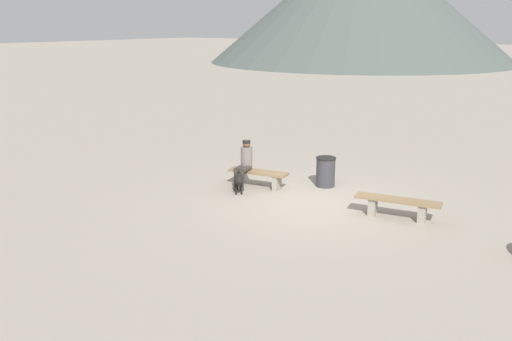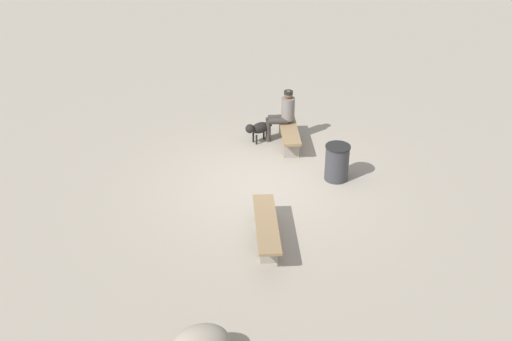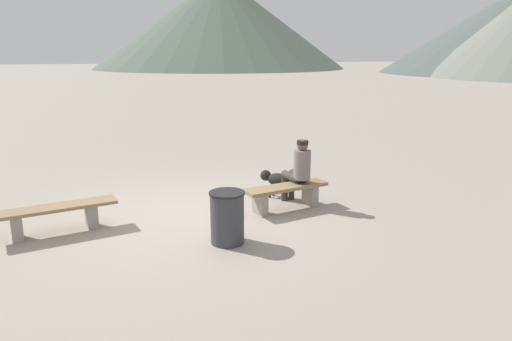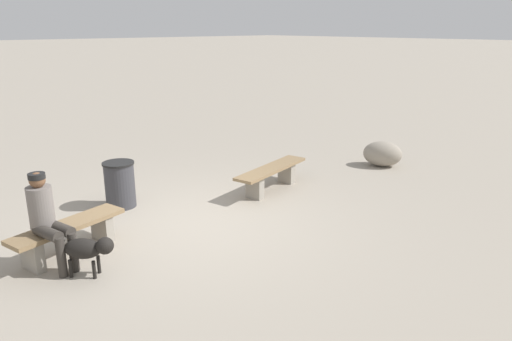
% 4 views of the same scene
% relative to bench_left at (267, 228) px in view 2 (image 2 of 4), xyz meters
% --- Properties ---
extents(ground, '(210.00, 210.00, 0.06)m').
position_rel_bench_left_xyz_m(ground, '(2.01, 0.29, -0.33)').
color(ground, '#9E9384').
extents(bench_left, '(1.89, 0.77, 0.44)m').
position_rel_bench_left_xyz_m(bench_left, '(0.00, 0.00, 0.00)').
color(bench_left, gray).
rests_on(bench_left, ground).
extents(bench_right, '(1.62, 0.72, 0.44)m').
position_rel_bench_left_xyz_m(bench_right, '(3.81, 0.02, 0.00)').
color(bench_right, gray).
rests_on(bench_right, ground).
extents(seated_person, '(0.40, 0.67, 1.23)m').
position_rel_bench_left_xyz_m(seated_person, '(4.11, 0.20, 0.39)').
color(seated_person, slate).
rests_on(seated_person, ground).
extents(dog, '(0.54, 0.57, 0.51)m').
position_rel_bench_left_xyz_m(dog, '(3.87, 0.75, 0.05)').
color(dog, black).
rests_on(dog, ground).
extents(trash_bin, '(0.52, 0.52, 0.78)m').
position_rel_bench_left_xyz_m(trash_bin, '(2.46, -1.13, 0.09)').
color(trash_bin, '#38383D').
rests_on(trash_bin, ground).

